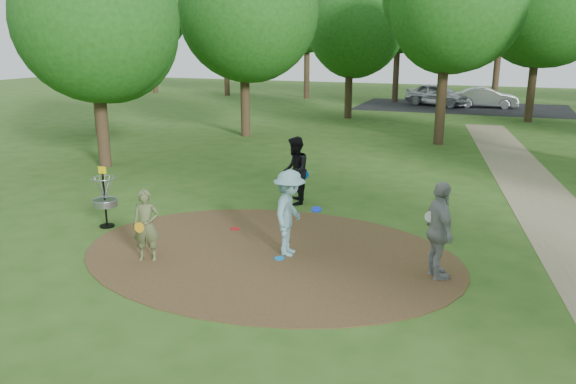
% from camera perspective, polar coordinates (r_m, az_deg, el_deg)
% --- Properties ---
extents(ground, '(100.00, 100.00, 0.00)m').
position_cam_1_polar(ground, '(12.32, -1.98, -6.32)').
color(ground, '#2D5119').
rests_on(ground, ground).
extents(dirt_clearing, '(8.40, 8.40, 0.02)m').
position_cam_1_polar(dirt_clearing, '(12.31, -1.98, -6.28)').
color(dirt_clearing, '#47301C').
rests_on(dirt_clearing, ground).
extents(parking_lot, '(14.00, 8.00, 0.01)m').
position_cam_1_polar(parking_lot, '(40.89, 17.25, 8.22)').
color(parking_lot, black).
rests_on(parking_lot, ground).
extents(player_observer_with_disc, '(0.66, 0.56, 1.54)m').
position_cam_1_polar(player_observer_with_disc, '(12.09, -14.22, -3.32)').
color(player_observer_with_disc, '#535E36').
rests_on(player_observer_with_disc, ground).
extents(player_throwing_with_disc, '(1.14, 1.27, 1.88)m').
position_cam_1_polar(player_throwing_with_disc, '(11.98, 0.14, -2.17)').
color(player_throwing_with_disc, '#82B8C2').
rests_on(player_throwing_with_disc, ground).
extents(player_walking_with_disc, '(0.97, 1.11, 1.92)m').
position_cam_1_polar(player_walking_with_disc, '(15.78, 0.72, 2.18)').
color(player_walking_with_disc, black).
rests_on(player_walking_with_disc, ground).
extents(player_waiting_with_disc, '(0.93, 1.23, 1.94)m').
position_cam_1_polar(player_waiting_with_disc, '(11.19, 15.13, -3.82)').
color(player_waiting_with_disc, '#969699').
rests_on(player_waiting_with_disc, ground).
extents(disc_ground_blue, '(0.22, 0.22, 0.02)m').
position_cam_1_polar(disc_ground_blue, '(12.01, -0.90, -6.75)').
color(disc_ground_blue, '#0D7DE2').
rests_on(disc_ground_blue, dirt_clearing).
extents(disc_ground_red, '(0.22, 0.22, 0.02)m').
position_cam_1_polar(disc_ground_red, '(13.88, -5.40, -3.74)').
color(disc_ground_red, red).
rests_on(disc_ground_red, dirt_clearing).
extents(car_left, '(4.89, 3.48, 1.55)m').
position_cam_1_polar(car_left, '(41.35, 14.97, 9.53)').
color(car_left, '#AEAEB6').
rests_on(car_left, ground).
extents(car_right, '(4.20, 1.70, 1.36)m').
position_cam_1_polar(car_right, '(41.16, 19.51, 9.02)').
color(car_right, '#9E9FA5').
rests_on(car_right, ground).
extents(disc_golf_basket, '(0.63, 0.63, 1.54)m').
position_cam_1_polar(disc_golf_basket, '(14.53, -18.17, -0.09)').
color(disc_golf_basket, black).
rests_on(disc_golf_basket, ground).
extents(tree_ring, '(36.88, 46.36, 9.79)m').
position_cam_1_polar(tree_ring, '(20.04, 12.38, 17.13)').
color(tree_ring, '#332316').
rests_on(tree_ring, ground).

